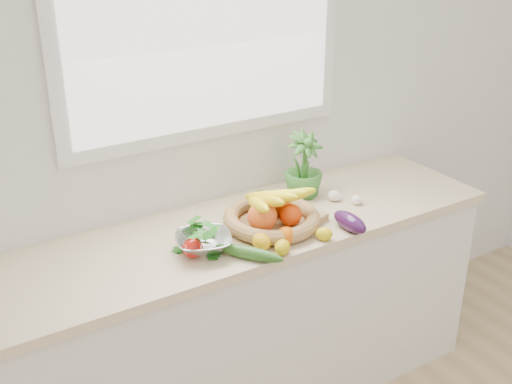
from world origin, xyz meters
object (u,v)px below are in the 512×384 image
potted_herb (303,166)px  colander_with_spinach (203,238)px  fruit_basket (271,214)px  cucumber (249,253)px  apple (193,248)px  eggplant (350,222)px

potted_herb → colander_with_spinach: size_ratio=1.15×
fruit_basket → colander_with_spinach: (-0.34, -0.04, 0.00)m
cucumber → colander_with_spinach: size_ratio=1.01×
apple → colander_with_spinach: (0.05, 0.01, 0.02)m
apple → colander_with_spinach: bearing=14.1°
eggplant → colander_with_spinach: (-0.59, 0.16, 0.02)m
eggplant → apple: bearing=167.4°
apple → eggplant: bearing=-12.6°
eggplant → fruit_basket: fruit_basket is taller
fruit_basket → potted_herb: bearing=32.0°
colander_with_spinach → fruit_basket: bearing=7.3°
cucumber → potted_herb: potted_herb is taller
colander_with_spinach → eggplant: bearing=-14.8°
apple → cucumber: bearing=-36.2°
apple → eggplant: (0.64, -0.14, -0.00)m
apple → eggplant: 0.66m
fruit_basket → cucumber: bearing=-140.0°
fruit_basket → colander_with_spinach: fruit_basket is taller
cucumber → fruit_basket: (0.22, 0.18, 0.03)m
cucumber → colander_with_spinach: colander_with_spinach is taller
fruit_basket → colander_with_spinach: 0.34m
cucumber → potted_herb: bearing=35.6°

